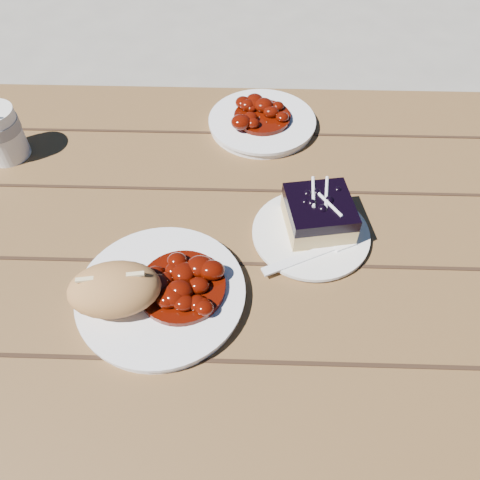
{
  "coord_description": "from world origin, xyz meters",
  "views": [
    {
      "loc": [
        0.27,
        -0.51,
        1.32
      ],
      "look_at": [
        0.26,
        -0.08,
        0.81
      ],
      "focal_mm": 35.0,
      "sensor_mm": 36.0,
      "label": 1
    }
  ],
  "objects_px": {
    "dessert_plate": "(310,234)",
    "coffee_cup": "(0,134)",
    "blueberry_cake": "(319,214)",
    "second_plate": "(262,123)",
    "picnic_table": "(106,278)",
    "bread_roll": "(115,289)",
    "main_plate": "(161,294)"
  },
  "relations": [
    {
      "from": "dessert_plate",
      "to": "coffee_cup",
      "type": "distance_m",
      "value": 0.58
    },
    {
      "from": "blueberry_cake",
      "to": "dessert_plate",
      "type": "bearing_deg",
      "value": -133.15
    },
    {
      "from": "coffee_cup",
      "to": "second_plate",
      "type": "xyz_separation_m",
      "value": [
        0.47,
        0.1,
        -0.04
      ]
    },
    {
      "from": "picnic_table",
      "to": "bread_roll",
      "type": "distance_m",
      "value": 0.28
    },
    {
      "from": "blueberry_cake",
      "to": "bread_roll",
      "type": "bearing_deg",
      "value": -160.7
    },
    {
      "from": "bread_roll",
      "to": "second_plate",
      "type": "xyz_separation_m",
      "value": [
        0.2,
        0.43,
        -0.04
      ]
    },
    {
      "from": "blueberry_cake",
      "to": "picnic_table",
      "type": "bearing_deg",
      "value": 169.53
    },
    {
      "from": "main_plate",
      "to": "dessert_plate",
      "type": "xyz_separation_m",
      "value": [
        0.22,
        0.12,
        -0.0
      ]
    },
    {
      "from": "bread_roll",
      "to": "coffee_cup",
      "type": "xyz_separation_m",
      "value": [
        -0.27,
        0.33,
        -0.0
      ]
    },
    {
      "from": "blueberry_cake",
      "to": "second_plate",
      "type": "distance_m",
      "value": 0.29
    },
    {
      "from": "main_plate",
      "to": "bread_roll",
      "type": "height_order",
      "value": "bread_roll"
    },
    {
      "from": "bread_roll",
      "to": "coffee_cup",
      "type": "relative_size",
      "value": 1.3
    },
    {
      "from": "picnic_table",
      "to": "second_plate",
      "type": "distance_m",
      "value": 0.43
    },
    {
      "from": "coffee_cup",
      "to": "dessert_plate",
      "type": "bearing_deg",
      "value": -18.59
    },
    {
      "from": "main_plate",
      "to": "dessert_plate",
      "type": "distance_m",
      "value": 0.25
    },
    {
      "from": "main_plate",
      "to": "second_plate",
      "type": "bearing_deg",
      "value": 70.61
    },
    {
      "from": "blueberry_cake",
      "to": "second_plate",
      "type": "relative_size",
      "value": 0.56
    },
    {
      "from": "coffee_cup",
      "to": "bread_roll",
      "type": "bearing_deg",
      "value": -50.08
    },
    {
      "from": "picnic_table",
      "to": "bread_roll",
      "type": "xyz_separation_m",
      "value": [
        0.09,
        -0.16,
        0.21
      ]
    },
    {
      "from": "main_plate",
      "to": "dessert_plate",
      "type": "bearing_deg",
      "value": 28.9
    },
    {
      "from": "dessert_plate",
      "to": "second_plate",
      "type": "xyz_separation_m",
      "value": [
        -0.08,
        0.29,
        0.0
      ]
    },
    {
      "from": "picnic_table",
      "to": "coffee_cup",
      "type": "height_order",
      "value": "coffee_cup"
    },
    {
      "from": "main_plate",
      "to": "coffee_cup",
      "type": "bearing_deg",
      "value": 136.95
    },
    {
      "from": "picnic_table",
      "to": "main_plate",
      "type": "distance_m",
      "value": 0.27
    },
    {
      "from": "main_plate",
      "to": "blueberry_cake",
      "type": "height_order",
      "value": "blueberry_cake"
    },
    {
      "from": "bread_roll",
      "to": "dessert_plate",
      "type": "xyz_separation_m",
      "value": [
        0.28,
        0.14,
        -0.04
      ]
    },
    {
      "from": "picnic_table",
      "to": "second_plate",
      "type": "height_order",
      "value": "second_plate"
    },
    {
      "from": "picnic_table",
      "to": "dessert_plate",
      "type": "bearing_deg",
      "value": -3.36
    },
    {
      "from": "picnic_table",
      "to": "coffee_cup",
      "type": "bearing_deg",
      "value": 137.85
    },
    {
      "from": "second_plate",
      "to": "bread_roll",
      "type": "bearing_deg",
      "value": -114.88
    },
    {
      "from": "blueberry_cake",
      "to": "coffee_cup",
      "type": "relative_size",
      "value": 1.18
    },
    {
      "from": "main_plate",
      "to": "bread_roll",
      "type": "distance_m",
      "value": 0.07
    }
  ]
}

